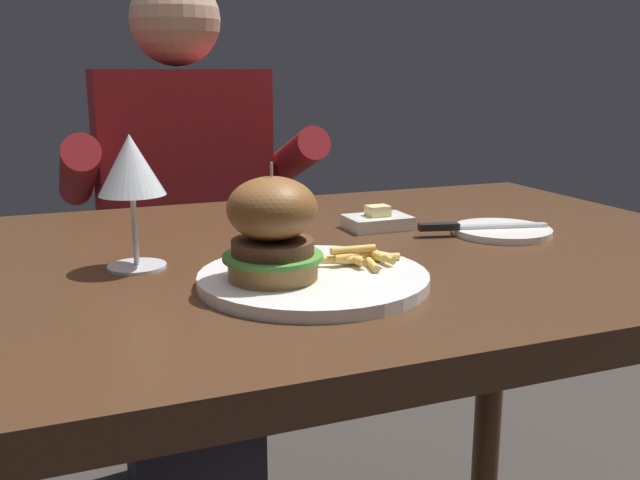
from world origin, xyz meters
TOP-DOWN VIEW (x-y plane):
  - dining_table at (0.00, 0.00)m, footprint 1.19×0.79m
  - main_plate at (-0.07, -0.16)m, footprint 0.26×0.26m
  - burger_sandwich at (-0.12, -0.16)m, footprint 0.11×0.11m
  - fries_pile at (-0.01, -0.14)m, footprint 0.11×0.08m
  - wine_glass at (-0.25, -0.01)m, footprint 0.08×0.08m
  - bread_plate at (0.28, -0.02)m, footprint 0.15×0.15m
  - table_knife at (0.23, -0.01)m, footprint 0.20×0.06m
  - butter_dish at (0.13, 0.08)m, footprint 0.10×0.07m
  - diner_person at (-0.06, 0.67)m, footprint 0.51×0.36m

SIDE VIEW (x-z plane):
  - diner_person at x=-0.06m, z-range -0.02..1.15m
  - dining_table at x=0.00m, z-range 0.27..1.01m
  - bread_plate at x=0.28m, z-range 0.74..0.75m
  - main_plate at x=-0.07m, z-range 0.74..0.75m
  - butter_dish at x=0.13m, z-range 0.73..0.77m
  - table_knife at x=0.23m, z-range 0.75..0.76m
  - fries_pile at x=-0.01m, z-range 0.75..0.77m
  - burger_sandwich at x=-0.12m, z-range 0.75..0.88m
  - wine_glass at x=-0.25m, z-range 0.78..0.94m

